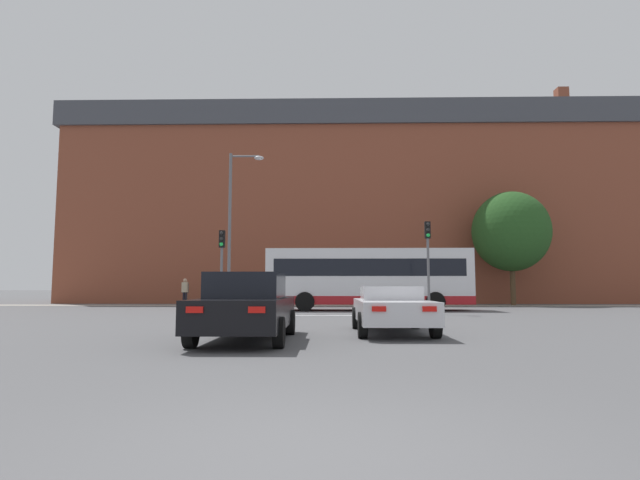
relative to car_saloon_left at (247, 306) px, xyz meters
name	(u,v)px	position (x,y,z in m)	size (l,w,h in m)	color
ground_plane	(312,456)	(1.81, -7.93, -0.79)	(400.00, 400.00, 0.00)	#545456
stop_line_strip	(327,315)	(1.81, 10.43, -0.79)	(7.68, 0.30, 0.01)	silver
far_pavement	(328,305)	(1.81, 22.54, -0.79)	(68.53, 2.50, 0.01)	gray
brick_civic_building	(350,210)	(3.71, 31.60, 7.18)	(46.77, 11.90, 17.79)	brown
car_saloon_left	(247,306)	(0.00, 0.00, 0.00)	(2.02, 4.81, 1.57)	black
car_roadster_right	(391,309)	(3.62, 2.00, -0.14)	(2.00, 4.62, 1.26)	silver
bus_crossing_lead	(368,278)	(4.00, 15.40, 0.97)	(10.85, 2.76, 3.27)	silver
traffic_light_near_left	(222,257)	(-3.05, 11.14, 1.83)	(0.26, 0.31, 3.87)	slate
traffic_light_near_right	(428,252)	(6.54, 11.62, 2.11)	(0.26, 0.31, 4.32)	slate
street_lamp_junction	(235,216)	(-3.01, 13.90, 4.14)	(1.83, 0.36, 8.27)	slate
pedestrian_waiting	(256,290)	(-3.26, 23.26, 0.24)	(0.45, 0.40, 1.75)	black
pedestrian_walking_east	(185,289)	(-8.17, 22.96, 0.32)	(0.44, 0.31, 1.86)	black
pedestrian_walking_west	(185,290)	(-8.20, 23.22, 0.24)	(0.46, 0.39, 1.75)	brown
tree_by_building	(511,231)	(14.63, 23.20, 4.34)	(5.32, 5.32, 7.93)	#4C3823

